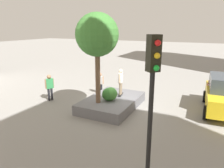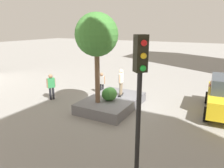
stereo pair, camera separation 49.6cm
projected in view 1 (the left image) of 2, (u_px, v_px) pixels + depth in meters
The scene contains 11 objects.
ground_plane at pixel (116, 107), 13.07m from camera, with size 120.00×120.00×0.00m, color gray.
planter_ledge at pixel (112, 103), 13.00m from camera, with size 4.31×2.88×0.60m, color slate.
plaza_tree at pixel (97, 35), 11.19m from camera, with size 2.35×2.35×5.02m.
boxwood_shrub at pixel (111, 94), 12.44m from camera, with size 0.80×0.80×0.80m, color #3D7A33.
hedge_clump at pixel (108, 94), 12.41m from camera, with size 0.76×0.76×0.76m, color #2D6628.
skateboard at pixel (121, 94), 13.41m from camera, with size 0.83×0.36×0.07m.
skateboarder at pixel (121, 80), 13.15m from camera, with size 0.55×0.25×1.64m.
traffic_light_corner at pixel (151, 98), 5.06m from camera, with size 0.37×0.37×4.69m.
passerby_with_bag at pixel (50, 86), 14.04m from camera, with size 0.56×0.39×1.79m.
pedestrian_crossing at pixel (100, 82), 15.43m from camera, with size 0.25×0.54×1.61m.
bystander_watching at pixel (209, 90), 13.29m from camera, with size 0.54×0.32×1.66m.
Camera 1 is at (11.06, 5.20, 4.86)m, focal length 33.56 mm.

